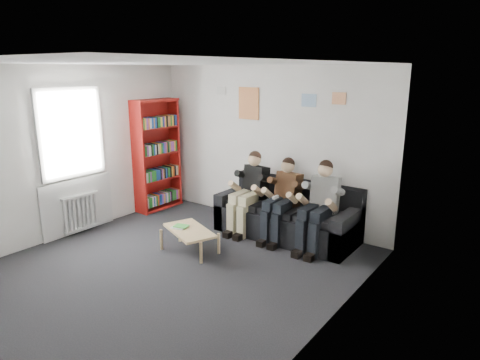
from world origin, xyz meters
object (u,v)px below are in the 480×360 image
object	(u,v)px
sofa	(287,217)
person_right	(318,207)
bookshelf	(158,155)
coffee_table	(189,232)
person_middle	(282,200)
person_left	(248,193)

from	to	relation	value
sofa	person_right	distance (m)	0.75
sofa	person_right	world-z (taller)	person_right
person_right	bookshelf	bearing A→B (deg)	170.20
bookshelf	coffee_table	size ratio (longest dim) A/B	2.40
bookshelf	coffee_table	distance (m)	2.35
coffee_table	person_middle	xyz separation A→B (m)	(0.85, 1.20, 0.35)
coffee_table	person_middle	world-z (taller)	person_middle
sofa	person_right	xyz separation A→B (m)	(0.63, -0.20, 0.36)
bookshelf	person_left	xyz separation A→B (m)	(2.10, 0.01, -0.38)
person_left	bookshelf	bearing A→B (deg)	-170.99
person_middle	bookshelf	bearing A→B (deg)	-172.46
sofa	coffee_table	xyz separation A→B (m)	(-0.85, -1.40, -0.01)
sofa	person_middle	size ratio (longest dim) A/B	1.74
coffee_table	person_left	size ratio (longest dim) A/B	0.65
sofa	person_right	size ratio (longest dim) A/B	1.69
person_middle	coffee_table	bearing A→B (deg)	-117.89
person_left	person_right	distance (m)	1.26
bookshelf	person_right	world-z (taller)	bookshelf
bookshelf	person_middle	world-z (taller)	bookshelf
person_right	sofa	bearing A→B (deg)	152.14
person_middle	person_left	bearing A→B (deg)	-172.55
person_left	person_right	world-z (taller)	person_right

